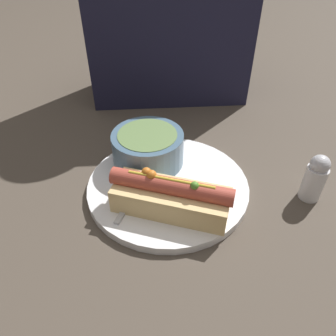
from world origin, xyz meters
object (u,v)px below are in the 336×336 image
(spoon, at_px, (146,173))
(seated_diner, at_px, (169,2))
(hot_dog, at_px, (174,196))
(soup_bowl, at_px, (148,147))
(salt_shaker, at_px, (315,178))

(spoon, height_order, seated_diner, seated_diner)
(seated_diner, bearing_deg, hot_dog, -93.46)
(hot_dog, relative_size, soup_bowl, 1.47)
(spoon, bearing_deg, salt_shaker, -79.75)
(spoon, xyz_separation_m, seated_diner, (0.06, 0.33, 0.19))
(hot_dog, height_order, seated_diner, seated_diner)
(soup_bowl, height_order, salt_shaker, salt_shaker)
(spoon, distance_m, seated_diner, 0.38)
(hot_dog, distance_m, salt_shaker, 0.22)
(spoon, distance_m, salt_shaker, 0.27)
(spoon, relative_size, seated_diner, 0.33)
(hot_dog, relative_size, spoon, 1.14)
(salt_shaker, bearing_deg, spoon, 167.21)
(salt_shaker, bearing_deg, soup_bowl, 159.67)
(hot_dog, bearing_deg, soup_bowl, 126.59)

